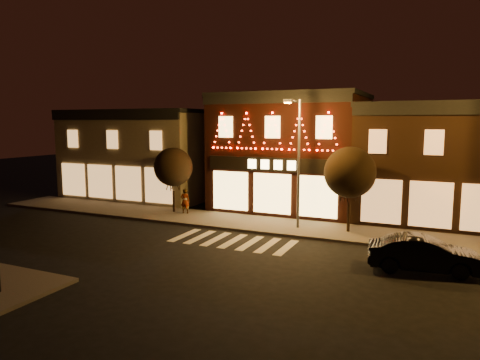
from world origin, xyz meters
The scene contains 10 objects.
ground centered at (0.00, 0.00, 0.00)m, with size 120.00×120.00×0.00m, color black.
sidewalk_far centered at (2.00, 8.00, 0.07)m, with size 44.00×4.00×0.15m, color #47423D.
building_left centered at (-13.00, 13.99, 3.66)m, with size 12.20×8.28×7.30m.
building_pulp centered at (0.00, 13.98, 4.16)m, with size 10.20×8.34×8.30m.
building_right_a centered at (9.50, 13.99, 3.76)m, with size 9.20×8.28×7.50m.
streetlamp_mid centered at (2.38, 7.63, 4.52)m, with size 0.55×1.71×7.45m.
tree_left centered at (-6.78, 8.75, 3.26)m, with size 2.66×2.66×4.44m.
tree_right centered at (5.30, 8.11, 3.52)m, with size 2.88×2.88×4.82m.
dark_sedan centered at (9.44, 3.00, 0.75)m, with size 1.60×4.58×1.51m, color black.
pedestrian centered at (-5.78, 8.59, 0.99)m, with size 0.61×0.40×1.69m, color gray.
Camera 1 is at (9.82, -16.69, 6.29)m, focal length 32.98 mm.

